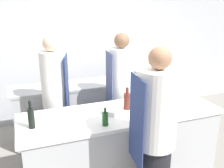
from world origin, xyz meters
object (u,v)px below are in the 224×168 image
chef_at_prep_near (155,138)px  bottle_olive_oil (145,97)px  chef_at_pass_far (121,93)px  bottle_vinegar (105,118)px  bowl_prep_small (112,111)px  chef_at_stove (55,100)px  bottle_wine (127,101)px  oven_range (153,90)px  bottle_cooking_oil (31,117)px  bowl_mixing_large (165,102)px  bottle_sauce (174,93)px

chef_at_prep_near → bottle_olive_oil: 0.77m
chef_at_pass_far → bottle_vinegar: bearing=153.2°
bottle_vinegar → bowl_prep_small: (0.18, 0.27, -0.05)m
bottle_olive_oil → chef_at_pass_far: bearing=96.5°
chef_at_stove → bottle_wine: (0.79, -0.64, 0.13)m
oven_range → bowl_prep_small: bowl_prep_small is taller
chef_at_prep_near → bottle_cooking_oil: bearing=67.0°
chef_at_pass_far → bowl_mixing_large: 0.75m
chef_at_pass_far → bowl_prep_small: size_ratio=7.71×
bottle_olive_oil → bottle_wine: 0.24m
bowl_mixing_large → bowl_prep_small: bearing=-178.7°
oven_range → bottle_wine: bottle_wine is taller
bottle_olive_oil → bottle_vinegar: size_ratio=1.57×
chef_at_prep_near → bowl_prep_small: 0.70m
oven_range → bottle_sauce: 1.77m
bottle_cooking_oil → bowl_prep_small: bottle_cooking_oil is taller
chef_at_pass_far → bottle_cooking_oil: 1.50m
chef_at_stove → bowl_mixing_large: bearing=77.9°
oven_range → chef_at_pass_far: 1.63m
chef_at_prep_near → bowl_mixing_large: bearing=-32.5°
oven_range → bottle_cooking_oil: bottle_cooking_oil is taller
bottle_wine → bowl_mixing_large: bottle_wine is taller
bottle_olive_oil → chef_at_stove: bearing=147.3°
bottle_vinegar → bottle_wine: (0.39, 0.32, 0.03)m
oven_range → chef_at_stove: 2.40m
oven_range → bottle_cooking_oil: bearing=-143.8°
bottle_olive_oil → bottle_cooking_oil: bearing=-176.1°
oven_range → bottle_vinegar: size_ratio=4.61×
bowl_mixing_large → bowl_prep_small: size_ratio=0.87×
chef_at_prep_near → chef_at_pass_far: (0.19, 1.34, -0.01)m
chef_at_stove → bottle_vinegar: chef_at_stove is taller
chef_at_pass_far → bowl_prep_small: (-0.39, -0.67, 0.05)m
chef_at_pass_far → bottle_wine: 0.65m
bottle_cooking_oil → oven_range: bearing=36.2°
bottle_cooking_oil → bowl_prep_small: 0.93m
oven_range → bottle_olive_oil: 2.10m
bottle_olive_oil → bottle_sauce: bearing=13.0°
oven_range → chef_at_prep_near: 2.79m
bowl_prep_small → chef_at_pass_far: bearing=60.0°
bottle_olive_oil → bowl_mixing_large: 0.30m
chef_at_stove → chef_at_pass_far: bearing=103.5°
oven_range → bottle_sauce: bottle_sauce is taller
oven_range → chef_at_prep_near: (-1.34, -2.41, 0.44)m
bottle_wine → chef_at_pass_far: bearing=74.5°
bottle_olive_oil → bottle_sauce: size_ratio=1.52×
bottle_vinegar → bowl_mixing_large: (0.92, 0.28, -0.04)m
bottle_sauce → bottle_wine: bearing=-172.3°
bottle_olive_oil → bottle_vinegar: bottle_olive_oil is taller
oven_range → bottle_olive_oil: bearing=-122.4°
chef_at_prep_near → chef_at_stove: size_ratio=1.01×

